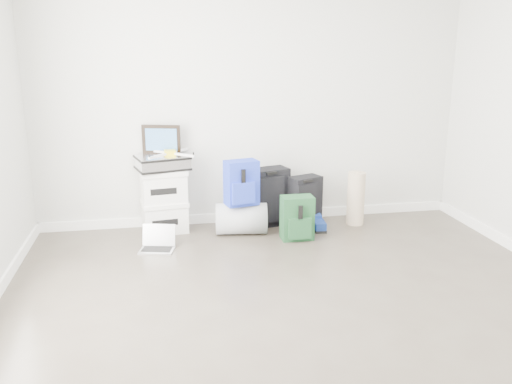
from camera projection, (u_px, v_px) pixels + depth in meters
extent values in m
plane|color=#3C342C|center=(317.00, 336.00, 3.60)|extent=(5.00, 5.00, 0.00)
cube|color=beige|center=(252.00, 96.00, 5.62)|extent=(4.50, 0.02, 2.70)
cube|color=white|center=(253.00, 216.00, 5.95)|extent=(4.50, 0.02, 0.10)
cube|color=silver|center=(165.00, 218.00, 5.60)|extent=(0.48, 0.40, 0.28)
cube|color=silver|center=(164.00, 202.00, 5.55)|extent=(0.50, 0.43, 0.04)
cube|color=silver|center=(163.00, 187.00, 5.51)|extent=(0.48, 0.40, 0.28)
cube|color=silver|center=(163.00, 172.00, 5.47)|extent=(0.50, 0.43, 0.04)
cube|color=#B2B2B7|center=(162.00, 163.00, 5.44)|extent=(0.57, 0.48, 0.14)
cube|color=black|center=(161.00, 139.00, 5.48)|extent=(0.38, 0.13, 0.29)
cube|color=#2857A1|center=(161.00, 140.00, 5.47)|extent=(0.31, 0.09, 0.23)
cube|color=yellow|center=(170.00, 153.00, 5.41)|extent=(0.12, 0.12, 0.05)
cube|color=white|center=(180.00, 151.00, 5.54)|extent=(0.22, 0.24, 0.02)
cube|color=white|center=(158.00, 151.00, 5.49)|extent=(0.24, 0.22, 0.02)
cube|color=white|center=(160.00, 156.00, 5.29)|extent=(0.22, 0.24, 0.02)
cube|color=white|center=(182.00, 155.00, 5.34)|extent=(0.24, 0.22, 0.02)
cylinder|color=#92969A|center=(241.00, 219.00, 5.51)|extent=(0.55, 0.38, 0.32)
cube|color=#1A33AA|center=(241.00, 183.00, 5.39)|extent=(0.35, 0.26, 0.45)
cube|color=#1A33AA|center=(243.00, 193.00, 5.30)|extent=(0.24, 0.11, 0.21)
cube|color=black|center=(269.00, 197.00, 5.75)|extent=(0.44, 0.33, 0.62)
cube|color=black|center=(271.00, 200.00, 5.63)|extent=(0.29, 0.11, 0.49)
cube|color=black|center=(271.00, 173.00, 5.56)|extent=(0.12, 0.06, 0.02)
cube|color=#13351D|center=(297.00, 218.00, 5.34)|extent=(0.31, 0.19, 0.44)
cube|color=#13351D|center=(300.00, 228.00, 5.26)|extent=(0.23, 0.06, 0.21)
cube|color=black|center=(305.00, 201.00, 5.76)|extent=(0.38, 0.31, 0.53)
cube|color=black|center=(307.00, 204.00, 5.65)|extent=(0.24, 0.12, 0.42)
cube|color=black|center=(308.00, 181.00, 5.59)|extent=(0.12, 0.07, 0.02)
cube|color=black|center=(306.00, 229.00, 5.65)|extent=(0.19, 0.32, 0.03)
cube|color=#1A419F|center=(306.00, 224.00, 5.64)|extent=(0.18, 0.31, 0.07)
cube|color=black|center=(318.00, 228.00, 5.67)|extent=(0.14, 0.31, 0.03)
cube|color=#1A419F|center=(318.00, 223.00, 5.66)|extent=(0.13, 0.30, 0.07)
cylinder|color=tan|center=(356.00, 198.00, 5.78)|extent=(0.19, 0.19, 0.57)
cube|color=#B6B7BB|center=(157.00, 250.00, 5.08)|extent=(0.36, 0.29, 0.01)
cube|color=black|center=(157.00, 249.00, 5.08)|extent=(0.30, 0.21, 0.00)
cube|color=black|center=(159.00, 235.00, 5.16)|extent=(0.31, 0.09, 0.21)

